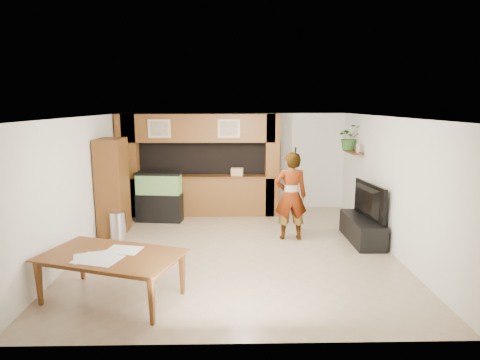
{
  "coord_description": "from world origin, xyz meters",
  "views": [
    {
      "loc": [
        -0.08,
        -7.62,
        2.84
      ],
      "look_at": [
        0.09,
        0.6,
        1.28
      ],
      "focal_mm": 30.0,
      "sensor_mm": 36.0,
      "label": 1
    }
  ],
  "objects_px": {
    "pantry_cabinet": "(113,187)",
    "aquarium": "(159,197)",
    "television": "(364,201)",
    "person": "(291,196)",
    "dining_table": "(111,278)"
  },
  "relations": [
    {
      "from": "pantry_cabinet",
      "to": "aquarium",
      "type": "distance_m",
      "value": 1.32
    },
    {
      "from": "aquarium",
      "to": "television",
      "type": "bearing_deg",
      "value": -12.37
    },
    {
      "from": "pantry_cabinet",
      "to": "dining_table",
      "type": "distance_m",
      "value": 3.36
    },
    {
      "from": "aquarium",
      "to": "person",
      "type": "height_order",
      "value": "person"
    },
    {
      "from": "dining_table",
      "to": "pantry_cabinet",
      "type": "bearing_deg",
      "value": 123.35
    },
    {
      "from": "pantry_cabinet",
      "to": "television",
      "type": "bearing_deg",
      "value": -6.98
    },
    {
      "from": "person",
      "to": "pantry_cabinet",
      "type": "bearing_deg",
      "value": -7.19
    },
    {
      "from": "aquarium",
      "to": "dining_table",
      "type": "xyz_separation_m",
      "value": [
        0.01,
        -4.08,
        -0.24
      ]
    },
    {
      "from": "person",
      "to": "dining_table",
      "type": "xyz_separation_m",
      "value": [
        -3.0,
        -2.7,
        -0.59
      ]
    },
    {
      "from": "television",
      "to": "person",
      "type": "bearing_deg",
      "value": 75.75
    },
    {
      "from": "aquarium",
      "to": "person",
      "type": "relative_size",
      "value": 0.65
    },
    {
      "from": "aquarium",
      "to": "pantry_cabinet",
      "type": "bearing_deg",
      "value": -126.37
    },
    {
      "from": "pantry_cabinet",
      "to": "television",
      "type": "height_order",
      "value": "pantry_cabinet"
    },
    {
      "from": "pantry_cabinet",
      "to": "television",
      "type": "relative_size",
      "value": 1.65
    },
    {
      "from": "person",
      "to": "aquarium",
      "type": "bearing_deg",
      "value": -24.73
    }
  ]
}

